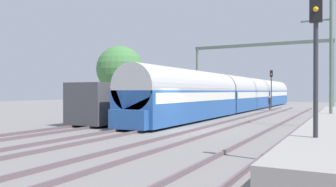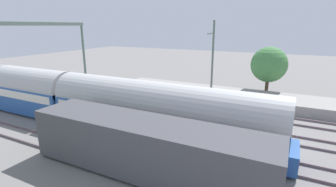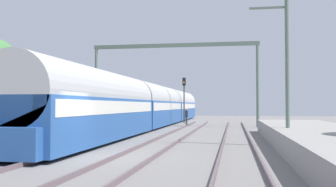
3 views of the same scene
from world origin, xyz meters
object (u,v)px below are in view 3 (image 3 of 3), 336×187
at_px(freight_car, 16,115).
at_px(person_crossing, 187,115).
at_px(catenary_gantry, 174,64).
at_px(railway_signal_far, 184,94).
at_px(passenger_train, 155,106).

bearing_deg(freight_car, person_crossing, 69.17).
bearing_deg(person_crossing, freight_car, -19.54).
bearing_deg(freight_car, catenary_gantry, 71.68).
xyz_separation_m(railway_signal_far, catenary_gantry, (-0.01, -7.43, 2.59)).
relative_size(passenger_train, person_crossing, 28.44).
relative_size(passenger_train, catenary_gantry, 3.10).
bearing_deg(catenary_gantry, passenger_train, 167.18).
height_order(freight_car, person_crossing, freight_car).
relative_size(railway_signal_far, catenary_gantry, 0.32).
height_order(passenger_train, person_crossing, passenger_train).
bearing_deg(railway_signal_far, freight_car, -103.06).
distance_m(passenger_train, freight_car, 18.14).
distance_m(freight_car, catenary_gantry, 18.73).
distance_m(passenger_train, railway_signal_far, 7.37).
bearing_deg(catenary_gantry, railway_signal_far, 89.92).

